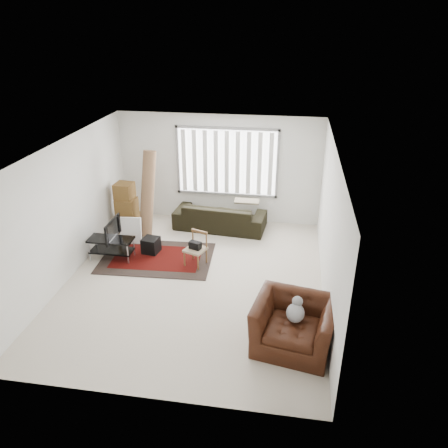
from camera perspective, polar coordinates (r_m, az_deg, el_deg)
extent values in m
plane|color=beige|center=(8.78, -3.88, -7.40)|extent=(6.00, 6.00, 0.00)
cube|color=white|center=(7.67, -4.48, 9.83)|extent=(5.00, 6.00, 0.02)
cube|color=white|center=(10.87, -0.63, 7.18)|extent=(5.00, 0.02, 2.70)
cube|color=white|center=(5.66, -11.04, -12.05)|extent=(5.00, 0.02, 2.70)
cube|color=white|center=(9.00, -19.87, 1.64)|extent=(0.02, 6.00, 2.70)
cube|color=white|center=(7.98, 13.62, -0.57)|extent=(0.02, 6.00, 2.70)
cube|color=white|center=(10.76, 0.40, 8.11)|extent=(2.40, 0.01, 1.60)
cube|color=gray|center=(10.74, 0.39, 8.08)|extent=(2.52, 0.06, 1.72)
cube|color=white|center=(10.71, 0.36, 8.02)|extent=(2.40, 0.02, 1.55)
cube|color=black|center=(9.63, -8.74, -4.39)|extent=(2.45, 1.70, 0.02)
cube|color=#410805|center=(9.63, -8.74, -4.34)|extent=(1.93, 1.18, 0.00)
cube|color=black|center=(9.62, -14.58, -1.97)|extent=(0.95, 0.43, 0.04)
cube|color=black|center=(9.74, -14.41, -3.36)|extent=(0.92, 0.40, 0.03)
cylinder|color=#B2B2B7|center=(9.75, -17.17, -3.39)|extent=(0.03, 0.03, 0.48)
cylinder|color=#B2B2B7|center=(9.42, -12.44, -3.86)|extent=(0.03, 0.03, 0.48)
cylinder|color=#B2B2B7|center=(10.03, -16.32, -2.42)|extent=(0.03, 0.03, 0.48)
cylinder|color=#B2B2B7|center=(9.71, -11.70, -2.84)|extent=(0.03, 0.03, 0.48)
imported|color=black|center=(9.52, -14.74, -0.68)|extent=(0.10, 0.77, 0.44)
cube|color=black|center=(9.79, -9.51, -2.74)|extent=(0.39, 0.39, 0.34)
cube|color=brown|center=(10.88, -12.42, 0.21)|extent=(0.53, 0.49, 0.45)
cube|color=brown|center=(10.67, -12.59, 2.23)|extent=(0.48, 0.44, 0.41)
cube|color=brown|center=(10.59, -12.90, 4.27)|extent=(0.44, 0.44, 0.36)
cube|color=silver|center=(10.25, -12.09, -0.85)|extent=(0.51, 0.23, 0.63)
cylinder|color=brown|center=(10.37, -9.95, 3.90)|extent=(0.49, 0.80, 2.03)
imported|color=black|center=(10.68, -0.54, 1.53)|extent=(2.29, 1.15, 0.85)
cube|color=#867257|center=(9.12, -3.77, -3.35)|extent=(0.51, 0.51, 0.04)
cylinder|color=brown|center=(9.17, -5.18, -4.55)|extent=(0.04, 0.04, 0.37)
cylinder|color=brown|center=(9.01, -3.41, -5.08)|extent=(0.04, 0.04, 0.37)
cylinder|color=brown|center=(9.41, -4.06, -3.67)|extent=(0.04, 0.04, 0.37)
cylinder|color=brown|center=(9.25, -2.31, -4.16)|extent=(0.04, 0.04, 0.37)
cube|color=brown|center=(9.09, -3.23, -1.00)|extent=(0.37, 0.17, 0.06)
cube|color=brown|center=(9.25, -4.09, -1.64)|extent=(0.05, 0.05, 0.37)
cube|color=brown|center=(9.09, -2.31, -2.11)|extent=(0.05, 0.05, 0.37)
cube|color=black|center=(9.07, -3.79, -2.79)|extent=(0.28, 0.22, 0.16)
imported|color=#37170B|center=(7.04, 9.14, -12.54)|extent=(1.41, 1.28, 0.91)
ellipsoid|color=#59595B|center=(6.96, 9.21, -11.66)|extent=(0.31, 0.37, 0.23)
sphere|color=#59595B|center=(7.01, 9.57, -9.94)|extent=(0.17, 0.17, 0.17)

